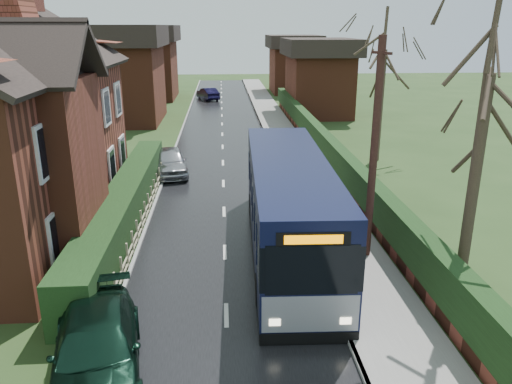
{
  "coord_description": "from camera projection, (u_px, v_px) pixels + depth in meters",
  "views": [
    {
      "loc": [
        -0.0,
        -13.86,
        7.51
      ],
      "look_at": [
        1.17,
        3.22,
        1.8
      ],
      "focal_mm": 35.0,
      "sensor_mm": 36.0,
      "label": 1
    }
  ],
  "objects": [
    {
      "name": "ground",
      "position": [
        226.0,
        280.0,
        15.5
      ],
      "size": [
        140.0,
        140.0,
        0.0
      ],
      "primitive_type": "plane",
      "color": "#2F461E",
      "rests_on": "ground"
    },
    {
      "name": "road",
      "position": [
        223.0,
        184.0,
        24.96
      ],
      "size": [
        6.0,
        100.0,
        0.02
      ],
      "primitive_type": "cube",
      "color": "black",
      "rests_on": "ground"
    },
    {
      "name": "pavement",
      "position": [
        307.0,
        181.0,
        25.22
      ],
      "size": [
        2.5,
        100.0,
        0.14
      ],
      "primitive_type": "cube",
      "color": "slate",
      "rests_on": "ground"
    },
    {
      "name": "kerb_right",
      "position": [
        284.0,
        181.0,
        25.14
      ],
      "size": [
        0.12,
        100.0,
        0.14
      ],
      "primitive_type": "cube",
      "color": "gray",
      "rests_on": "ground"
    },
    {
      "name": "kerb_left",
      "position": [
        162.0,
        184.0,
        24.75
      ],
      "size": [
        0.12,
        100.0,
        0.1
      ],
      "primitive_type": "cube",
      "color": "gray",
      "rests_on": "ground"
    },
    {
      "name": "front_hedge",
      "position": [
        125.0,
        205.0,
        19.72
      ],
      "size": [
        1.2,
        16.0,
        1.6
      ],
      "primitive_type": "cube",
      "color": "black",
      "rests_on": "ground"
    },
    {
      "name": "picket_fence",
      "position": [
        145.0,
        212.0,
        19.88
      ],
      "size": [
        0.1,
        16.0,
        0.9
      ],
      "primitive_type": null,
      "color": "#958C65",
      "rests_on": "ground"
    },
    {
      "name": "right_wall_hedge",
      "position": [
        339.0,
        162.0,
        25.02
      ],
      "size": [
        0.6,
        50.0,
        1.8
      ],
      "color": "brown",
      "rests_on": "ground"
    },
    {
      "name": "bus",
      "position": [
        289.0,
        208.0,
        16.94
      ],
      "size": [
        2.82,
        10.98,
        3.31
      ],
      "rotation": [
        0.0,
        0.0,
        -0.03
      ],
      "color": "black",
      "rests_on": "ground"
    },
    {
      "name": "car_silver",
      "position": [
        170.0,
        161.0,
        26.4
      ],
      "size": [
        2.3,
        4.31,
        1.4
      ],
      "primitive_type": "imported",
      "rotation": [
        0.0,
        0.0,
        0.17
      ],
      "color": "#9F9FA4",
      "rests_on": "ground"
    },
    {
      "name": "car_green",
      "position": [
        97.0,
        349.0,
        11.1
      ],
      "size": [
        2.77,
        5.01,
        1.37
      ],
      "primitive_type": "imported",
      "rotation": [
        0.0,
        0.0,
        0.19
      ],
      "color": "black",
      "rests_on": "ground"
    },
    {
      "name": "car_distant",
      "position": [
        208.0,
        94.0,
        53.19
      ],
      "size": [
        2.66,
        4.1,
        1.28
      ],
      "primitive_type": "imported",
      "rotation": [
        0.0,
        0.0,
        3.51
      ],
      "color": "black",
      "rests_on": "ground"
    },
    {
      "name": "bus_stop_sign",
      "position": [
        356.0,
        260.0,
        12.24
      ],
      "size": [
        0.21,
        0.47,
        3.13
      ],
      "rotation": [
        0.0,
        0.0,
        -0.31
      ],
      "color": "slate",
      "rests_on": "ground"
    },
    {
      "name": "telegraph_pole",
      "position": [
        374.0,
        153.0,
        15.84
      ],
      "size": [
        0.39,
        0.91,
        7.27
      ],
      "rotation": [
        0.0,
        0.0,
        0.34
      ],
      "color": "black",
      "rests_on": "ground"
    },
    {
      "name": "tree_right_near",
      "position": [
        493.0,
        55.0,
        12.26
      ],
      "size": [
        4.24,
        4.24,
        9.15
      ],
      "color": "#34291F",
      "rests_on": "ground"
    },
    {
      "name": "tree_right_far",
      "position": [
        385.0,
        41.0,
        27.25
      ],
      "size": [
        4.65,
        4.65,
        8.99
      ],
      "color": "#3A2E22",
      "rests_on": "ground"
    }
  ]
}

